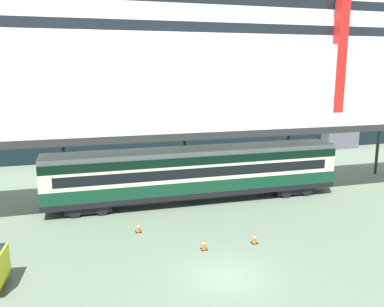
{
  "coord_description": "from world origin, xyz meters",
  "views": [
    {
      "loc": [
        -6.68,
        -17.17,
        10.0
      ],
      "look_at": [
        0.54,
        7.97,
        4.5
      ],
      "focal_mm": 38.25,
      "sensor_mm": 36.0,
      "label": 1
    }
  ],
  "objects_px": {
    "train_carriage": "(196,172)",
    "traffic_cone_mid": "(138,227)",
    "traffic_cone_near": "(204,244)",
    "dockside_crane": "(345,28)",
    "cruise_ship": "(204,39)",
    "traffic_cone_far": "(255,238)"
  },
  "relations": [
    {
      "from": "dockside_crane",
      "to": "train_carriage",
      "type": "bearing_deg",
      "value": -145.45
    },
    {
      "from": "traffic_cone_near",
      "to": "traffic_cone_mid",
      "type": "bearing_deg",
      "value": 132.17
    },
    {
      "from": "cruise_ship",
      "to": "traffic_cone_mid",
      "type": "bearing_deg",
      "value": -113.72
    },
    {
      "from": "traffic_cone_near",
      "to": "traffic_cone_far",
      "type": "bearing_deg",
      "value": -0.43
    },
    {
      "from": "traffic_cone_near",
      "to": "dockside_crane",
      "type": "height_order",
      "value": "dockside_crane"
    },
    {
      "from": "traffic_cone_far",
      "to": "dockside_crane",
      "type": "distance_m",
      "value": 36.88
    },
    {
      "from": "traffic_cone_mid",
      "to": "dockside_crane",
      "type": "bearing_deg",
      "value": 36.14
    },
    {
      "from": "train_carriage",
      "to": "traffic_cone_mid",
      "type": "xyz_separation_m",
      "value": [
        -5.11,
        -4.74,
        -1.95
      ]
    },
    {
      "from": "train_carriage",
      "to": "traffic_cone_mid",
      "type": "bearing_deg",
      "value": -137.16
    },
    {
      "from": "traffic_cone_mid",
      "to": "traffic_cone_near",
      "type": "bearing_deg",
      "value": -47.83
    },
    {
      "from": "traffic_cone_far",
      "to": "dockside_crane",
      "type": "bearing_deg",
      "value": 47.21
    },
    {
      "from": "cruise_ship",
      "to": "traffic_cone_far",
      "type": "bearing_deg",
      "value": -103.39
    },
    {
      "from": "traffic_cone_near",
      "to": "cruise_ship",
      "type": "bearing_deg",
      "value": 72.37
    },
    {
      "from": "cruise_ship",
      "to": "traffic_cone_mid",
      "type": "distance_m",
      "value": 40.73
    },
    {
      "from": "traffic_cone_near",
      "to": "traffic_cone_mid",
      "type": "xyz_separation_m",
      "value": [
        -3.16,
        3.49,
        0.03
      ]
    },
    {
      "from": "traffic_cone_far",
      "to": "dockside_crane",
      "type": "height_order",
      "value": "dockside_crane"
    },
    {
      "from": "cruise_ship",
      "to": "dockside_crane",
      "type": "height_order",
      "value": "dockside_crane"
    },
    {
      "from": "train_carriage",
      "to": "traffic_cone_near",
      "type": "distance_m",
      "value": 8.68
    },
    {
      "from": "traffic_cone_near",
      "to": "dockside_crane",
      "type": "xyz_separation_m",
      "value": [
        26.11,
        24.86,
        14.52
      ]
    },
    {
      "from": "dockside_crane",
      "to": "traffic_cone_mid",
      "type": "bearing_deg",
      "value": -143.86
    },
    {
      "from": "cruise_ship",
      "to": "train_carriage",
      "type": "bearing_deg",
      "value": -108.77
    },
    {
      "from": "traffic_cone_mid",
      "to": "traffic_cone_far",
      "type": "distance_m",
      "value": 7.15
    }
  ]
}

